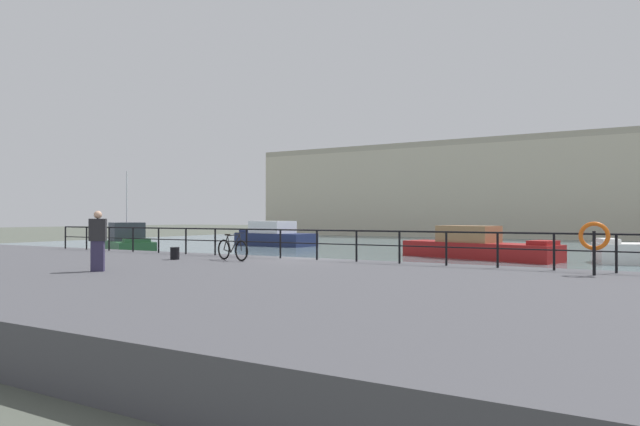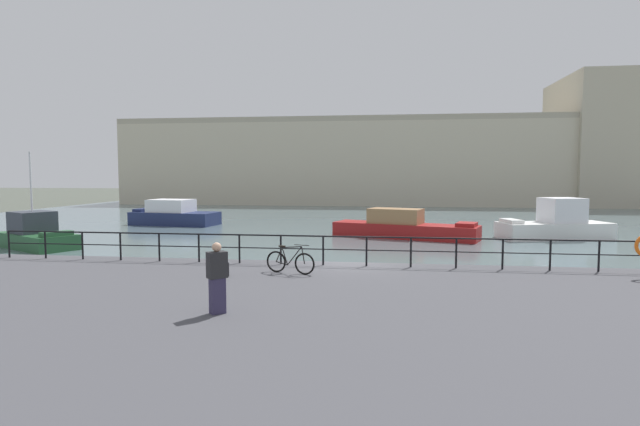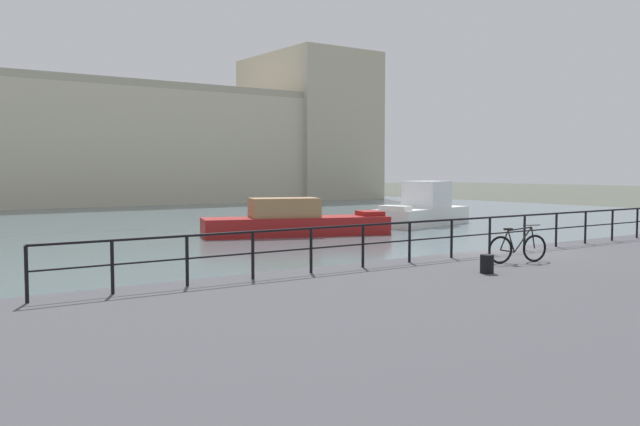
% 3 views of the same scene
% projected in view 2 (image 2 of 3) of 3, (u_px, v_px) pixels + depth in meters
% --- Properties ---
extents(ground_plane, '(240.00, 240.00, 0.00)m').
position_uv_depth(ground_plane, '(347.00, 286.00, 18.98)').
color(ground_plane, '#4C5147').
extents(water_basin, '(80.00, 60.00, 0.01)m').
position_uv_depth(water_basin, '(372.00, 217.00, 48.82)').
color(water_basin, slate).
rests_on(water_basin, ground_plane).
extents(quay_promenade, '(56.00, 13.00, 0.89)m').
position_uv_depth(quay_promenade, '(326.00, 325.00, 12.52)').
color(quay_promenade, '#47474C').
rests_on(quay_promenade, ground_plane).
extents(harbor_building, '(69.93, 15.79, 16.77)m').
position_uv_depth(harbor_building, '(421.00, 160.00, 70.40)').
color(harbor_building, '#C1B79E').
rests_on(harbor_building, ground_plane).
extents(moored_small_launch, '(7.33, 3.78, 2.08)m').
position_uv_depth(moored_small_launch, '(174.00, 215.00, 41.60)').
color(moored_small_launch, navy).
rests_on(moored_small_launch, water_basin).
extents(moored_red_daysailer, '(9.61, 5.11, 1.90)m').
position_uv_depth(moored_red_daysailer, '(403.00, 227.00, 33.05)').
color(moored_red_daysailer, maroon).
rests_on(moored_red_daysailer, water_basin).
extents(moored_green_narrowboat, '(5.66, 4.46, 5.42)m').
position_uv_depth(moored_green_narrowboat, '(36.00, 235.00, 28.45)').
color(moored_green_narrowboat, '#23512D').
rests_on(moored_green_narrowboat, water_basin).
extents(moored_blue_motorboat, '(7.41, 4.20, 2.63)m').
position_uv_depth(moored_blue_motorboat, '(556.00, 224.00, 32.59)').
color(moored_blue_motorboat, white).
rests_on(moored_blue_motorboat, water_basin).
extents(quay_railing, '(26.57, 0.07, 1.08)m').
position_uv_depth(quay_railing, '(345.00, 245.00, 18.11)').
color(quay_railing, black).
rests_on(quay_railing, quay_promenade).
extents(parked_bicycle, '(1.72, 0.54, 0.98)m').
position_uv_depth(parked_bicycle, '(290.00, 262.00, 16.70)').
color(parked_bicycle, black).
rests_on(parked_bicycle, quay_promenade).
extents(mooring_bollard, '(0.32, 0.32, 0.44)m').
position_uv_depth(mooring_bollard, '(224.00, 269.00, 16.25)').
color(mooring_bollard, black).
rests_on(mooring_bollard, quay_promenade).
extents(standing_person, '(0.51, 0.50, 1.69)m').
position_uv_depth(standing_person, '(217.00, 277.00, 11.88)').
color(standing_person, '#332D4C').
rests_on(standing_person, quay_promenade).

